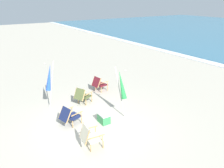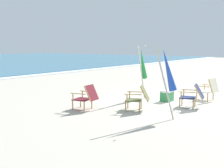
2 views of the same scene
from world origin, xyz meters
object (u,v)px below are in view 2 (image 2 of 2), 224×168
Objects in this scene: beach_chair_back_left at (209,89)px; beach_chair_front_left at (193,95)px; umbrella_furled_blue at (168,71)px; umbrella_furled_green at (143,64)px; cooler_box at (167,96)px; beach_chair_far_center at (86,96)px; beach_chair_mid_center at (139,97)px.

beach_chair_back_left is 1.63m from beach_chair_front_left.
umbrella_furled_blue is at bearing -179.14° from beach_chair_back_left.
cooler_box is at bearing -80.58° from umbrella_furled_green.
beach_chair_back_left is 2.61m from umbrella_furled_green.
cooler_box is (0.16, -0.95, -1.13)m from umbrella_furled_green.
umbrella_furled_green reaches higher than beach_chair_front_left.
umbrella_furled_green is (-1.24, 2.12, 0.90)m from beach_chair_back_left.
beach_chair_front_left is 0.43× the size of umbrella_furled_green.
beach_chair_far_center is at bearing 146.49° from beach_chair_back_left.
beach_chair_front_left is at bearing -114.87° from cooler_box.
beach_chair_back_left is 3.74m from umbrella_furled_blue.
beach_chair_front_left is 1.80× the size of cooler_box.
umbrella_furled_green is at bearing 99.42° from cooler_box.
cooler_box is at bearing 65.13° from beach_chair_front_left.
umbrella_furled_green reaches higher than beach_chair_back_left.
umbrella_furled_green is (1.80, 0.91, 0.91)m from beach_chair_mid_center.
beach_chair_front_left is 2.19m from umbrella_furled_blue.
beach_chair_far_center reaches higher than beach_chair_front_left.
umbrella_furled_blue reaches higher than beach_chair_far_center.
beach_chair_back_left is at bearing 0.86° from umbrella_furled_blue.
beach_chair_back_left is 0.91× the size of beach_chair_mid_center.
umbrella_furled_green is (0.40, 2.14, 0.91)m from beach_chair_front_left.
beach_chair_back_left is 1.61m from cooler_box.
beach_chair_back_left is at bearing -33.51° from beach_chair_far_center.
beach_chair_far_center is at bearing 96.52° from umbrella_furled_blue.
beach_chair_front_left is 1.33m from cooler_box.
umbrella_furled_blue reaches higher than beach_chair_front_left.
beach_chair_back_left is 0.40× the size of umbrella_furled_green.
beach_chair_far_center is at bearing 169.82° from umbrella_furled_green.
umbrella_furled_blue is at bearing -83.48° from beach_chair_far_center.
cooler_box is at bearing -26.68° from beach_chair_far_center.
beach_chair_mid_center is 0.44× the size of umbrella_furled_blue.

